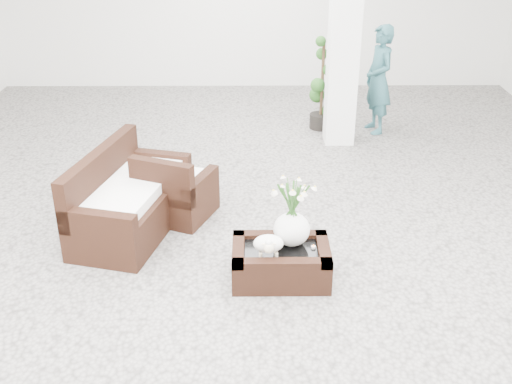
{
  "coord_description": "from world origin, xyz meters",
  "views": [
    {
      "loc": [
        -0.04,
        -5.62,
        3.37
      ],
      "look_at": [
        0.0,
        -0.1,
        0.62
      ],
      "focal_mm": 44.12,
      "sensor_mm": 36.0,
      "label": 1
    }
  ],
  "objects_px": {
    "coffee_table": "(281,264)",
    "loveseat": "(131,192)",
    "topiary": "(322,84)",
    "armchair": "(176,184)"
  },
  "relations": [
    {
      "from": "coffee_table",
      "to": "topiary",
      "type": "xyz_separation_m",
      "value": [
        0.77,
        3.99,
        0.53
      ]
    },
    {
      "from": "topiary",
      "to": "coffee_table",
      "type": "bearing_deg",
      "value": -100.9
    },
    {
      "from": "topiary",
      "to": "armchair",
      "type": "bearing_deg",
      "value": -124.34
    },
    {
      "from": "coffee_table",
      "to": "loveseat",
      "type": "height_order",
      "value": "loveseat"
    },
    {
      "from": "coffee_table",
      "to": "topiary",
      "type": "relative_size",
      "value": 0.66
    },
    {
      "from": "armchair",
      "to": "loveseat",
      "type": "xyz_separation_m",
      "value": [
        -0.44,
        -0.3,
        0.05
      ]
    },
    {
      "from": "coffee_table",
      "to": "loveseat",
      "type": "xyz_separation_m",
      "value": [
        -1.54,
        0.95,
        0.28
      ]
    },
    {
      "from": "coffee_table",
      "to": "topiary",
      "type": "bearing_deg",
      "value": 79.1
    },
    {
      "from": "loveseat",
      "to": "topiary",
      "type": "distance_m",
      "value": 3.82
    },
    {
      "from": "topiary",
      "to": "loveseat",
      "type": "bearing_deg",
      "value": -127.19
    }
  ]
}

